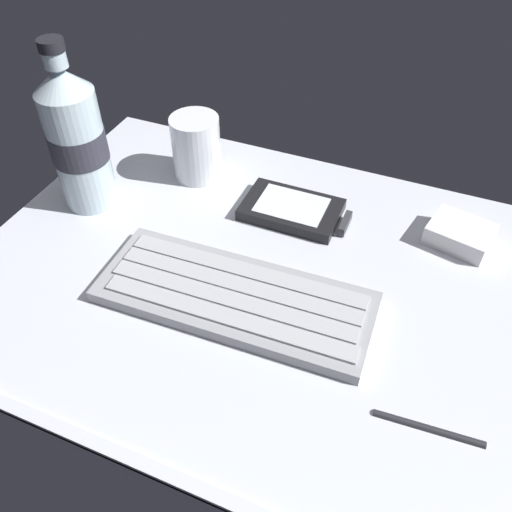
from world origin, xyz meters
TOP-DOWN VIEW (x-y plane):
  - ground_plane at (0.00, -0.23)cm, footprint 64.00×48.00cm
  - keyboard at (-0.59, -4.40)cm, footprint 29.35×11.96cm
  - handheld_device at (0.66, 11.50)cm, footprint 12.82×7.64cm
  - juice_cup at (-14.60, 14.62)cm, footprint 6.40×6.40cm
  - water_bottle at (-24.64, 4.34)cm, footprint 6.73×6.73cm
  - charger_block at (19.94, 14.25)cm, footprint 8.04×6.97cm
  - stylus_pen at (20.79, -11.16)cm, footprint 9.53×1.34cm

SIDE VIEW (x-z plane):
  - ground_plane at x=0.00cm, z-range -2.39..0.41cm
  - stylus_pen at x=20.79cm, z-range 0.00..0.70cm
  - handheld_device at x=0.66cm, z-range -0.02..1.48cm
  - keyboard at x=-0.59cm, z-range -0.04..1.66cm
  - charger_block at x=19.94cm, z-range 0.00..2.40cm
  - juice_cup at x=-14.60cm, z-range -0.34..8.16cm
  - water_bottle at x=-24.64cm, z-range -1.39..19.41cm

